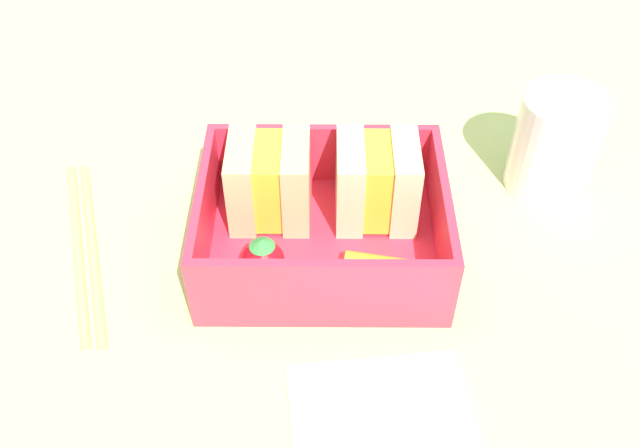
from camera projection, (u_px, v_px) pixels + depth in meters
ground_plane at (320, 259)px, 52.53cm from camera, size 120.00×120.00×2.00cm
bento_tray at (320, 244)px, 51.38cm from camera, size 17.04×13.83×1.20cm
bento_rim at (320, 214)px, 49.20cm from camera, size 17.04×13.83×4.93cm
sandwich_left at (267, 181)px, 50.68cm from camera, size 5.71×5.41×6.12cm
sandwich_center_left at (374, 182)px, 50.65cm from camera, size 5.71×5.41×6.12cm
strawberry_far_left at (260, 260)px, 47.46cm from camera, size 2.89×2.89×3.49cm
carrot_stick_far_left at (382, 266)px, 48.28cm from camera, size 5.62×2.33×1.34cm
chopstick_pair at (82, 245)px, 51.70cm from camera, size 7.10×18.10×0.70cm
drinking_glass at (553, 144)px, 54.01cm from camera, size 6.44×6.44×8.06cm
folded_napkin at (382, 434)px, 41.40cm from camera, size 12.02×11.77×0.40cm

